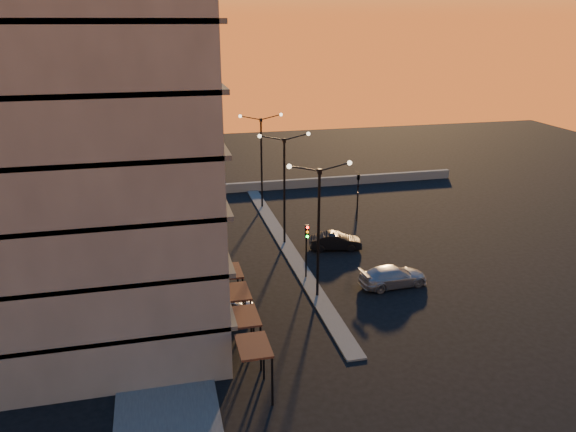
{
  "coord_description": "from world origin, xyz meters",
  "views": [
    {
      "loc": [
        -10.03,
        -33.29,
        18.05
      ],
      "look_at": [
        -0.78,
        5.42,
        4.1
      ],
      "focal_mm": 35.0,
      "sensor_mm": 36.0,
      "label": 1
    }
  ],
  "objects_px": {
    "traffic_light_main": "(307,242)",
    "car_hatchback": "(228,307)",
    "car_wagon": "(393,276)",
    "streetlamp_mid": "(284,180)",
    "car_sedan": "(335,241)"
  },
  "relations": [
    {
      "from": "traffic_light_main",
      "to": "car_hatchback",
      "type": "distance_m",
      "value": 7.91
    },
    {
      "from": "car_hatchback",
      "to": "car_wagon",
      "type": "xyz_separation_m",
      "value": [
        12.12,
        1.61,
        0.11
      ]
    },
    {
      "from": "car_wagon",
      "to": "streetlamp_mid",
      "type": "bearing_deg",
      "value": 26.36
    },
    {
      "from": "streetlamp_mid",
      "to": "traffic_light_main",
      "type": "bearing_deg",
      "value": -90.0
    },
    {
      "from": "streetlamp_mid",
      "to": "car_wagon",
      "type": "relative_size",
      "value": 1.9
    },
    {
      "from": "car_sedan",
      "to": "car_wagon",
      "type": "xyz_separation_m",
      "value": [
        1.93,
        -7.42,
        0.02
      ]
    },
    {
      "from": "car_hatchback",
      "to": "car_sedan",
      "type": "bearing_deg",
      "value": -63.43
    },
    {
      "from": "streetlamp_mid",
      "to": "traffic_light_main",
      "type": "relative_size",
      "value": 2.24
    },
    {
      "from": "streetlamp_mid",
      "to": "traffic_light_main",
      "type": "distance_m",
      "value": 7.62
    },
    {
      "from": "car_sedan",
      "to": "streetlamp_mid",
      "type": "bearing_deg",
      "value": 70.82
    },
    {
      "from": "car_wagon",
      "to": "traffic_light_main",
      "type": "bearing_deg",
      "value": 62.03
    },
    {
      "from": "streetlamp_mid",
      "to": "car_hatchback",
      "type": "relative_size",
      "value": 2.62
    },
    {
      "from": "traffic_light_main",
      "to": "car_wagon",
      "type": "relative_size",
      "value": 0.85
    },
    {
      "from": "traffic_light_main",
      "to": "car_wagon",
      "type": "bearing_deg",
      "value": -23.45
    },
    {
      "from": "car_hatchback",
      "to": "car_sedan",
      "type": "distance_m",
      "value": 13.62
    }
  ]
}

